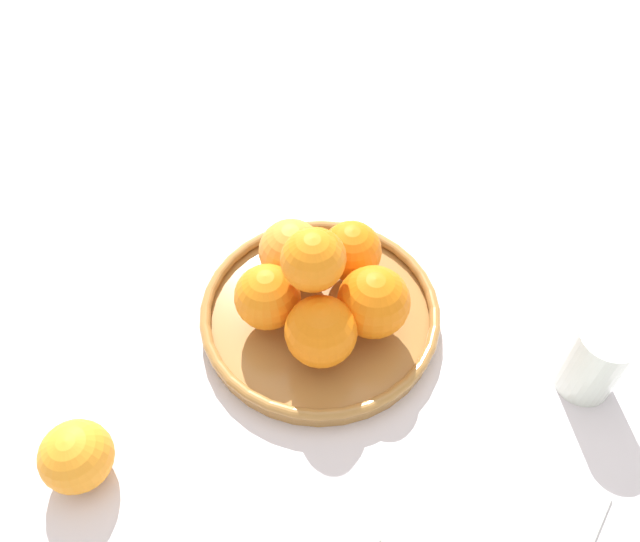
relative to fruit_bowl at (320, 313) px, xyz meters
name	(u,v)px	position (x,y,z in m)	size (l,w,h in m)	color
ground_plane	(320,320)	(0.00, 0.00, -0.01)	(4.00, 4.00, 0.00)	silver
fruit_bowl	(320,313)	(0.00, 0.00, 0.00)	(0.28, 0.28, 0.03)	#A57238
orange_pile	(321,282)	(0.00, 0.00, 0.07)	(0.19, 0.20, 0.13)	orange
stray_orange	(77,456)	(0.29, -0.09, 0.02)	(0.07, 0.07, 0.07)	orange
drinking_glass	(595,361)	(-0.10, 0.29, 0.03)	(0.06, 0.06, 0.09)	silver
napkin_folded	(498,518)	(0.10, 0.28, -0.01)	(0.17, 0.17, 0.01)	silver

